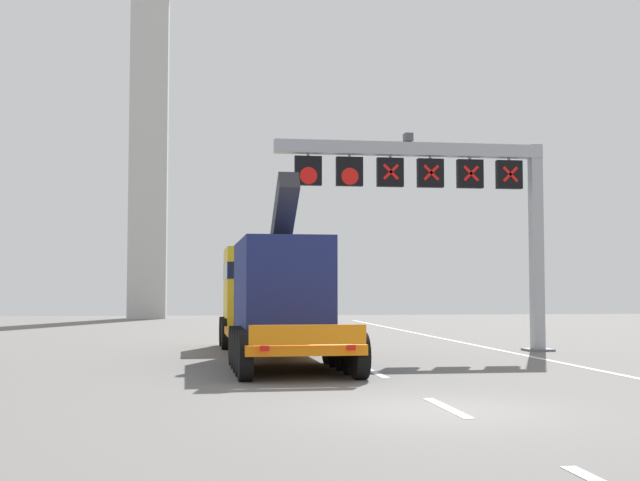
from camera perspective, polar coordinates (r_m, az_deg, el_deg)
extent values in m
plane|color=slate|center=(14.96, 7.87, -11.42)|extent=(112.00, 112.00, 0.00)
cube|color=silver|center=(15.34, 8.63, -11.19)|extent=(0.20, 2.60, 0.01)
cube|color=silver|center=(21.44, 3.81, -8.99)|extent=(0.20, 2.60, 0.01)
cube|color=silver|center=(27.63, 1.16, -7.74)|extent=(0.20, 2.60, 0.01)
cube|color=silver|center=(33.87, -0.51, -6.94)|extent=(0.20, 2.60, 0.01)
cube|color=silver|center=(40.14, -1.65, -6.39)|extent=(0.20, 2.60, 0.01)
cube|color=silver|center=(46.41, -2.49, -5.99)|extent=(0.20, 2.60, 0.01)
cube|color=silver|center=(52.70, -3.12, -5.68)|extent=(0.20, 2.60, 0.01)
cube|color=silver|center=(58.99, -3.62, -5.43)|extent=(0.20, 2.60, 0.01)
cube|color=silver|center=(65.29, -4.02, -5.24)|extent=(0.20, 2.60, 0.01)
cube|color=silver|center=(71.59, -4.35, -5.07)|extent=(0.20, 2.60, 0.01)
cube|color=silver|center=(77.90, -4.63, -4.94)|extent=(0.20, 2.60, 0.01)
cube|color=silver|center=(84.20, -4.87, -4.82)|extent=(0.20, 2.60, 0.01)
cube|color=silver|center=(28.25, 13.49, -7.56)|extent=(0.20, 63.00, 0.01)
cube|color=#9EA0A5|center=(30.05, 14.52, -0.45)|extent=(0.40, 0.40, 7.18)
cube|color=slate|center=(30.09, 14.62, -7.21)|extent=(0.90, 0.90, 0.08)
cube|color=#9EA0A5|center=(29.02, 6.16, 6.20)|extent=(9.36, 0.44, 0.44)
cube|color=#4C4C51|center=(29.08, 6.02, 6.98)|extent=(0.28, 0.40, 0.28)
cube|color=black|center=(29.94, 12.75, 4.39)|extent=(0.91, 0.24, 0.99)
cube|color=#9EA0A5|center=(30.02, 12.74, 5.42)|extent=(0.08, 0.08, 0.16)
cube|color=red|center=(29.82, 12.84, 4.43)|extent=(0.56, 0.02, 0.56)
cube|color=red|center=(29.82, 12.84, 4.43)|extent=(0.56, 0.02, 0.56)
cube|color=black|center=(29.48, 10.18, 4.49)|extent=(0.91, 0.24, 0.99)
cube|color=#9EA0A5|center=(29.56, 10.16, 5.53)|extent=(0.08, 0.08, 0.16)
cube|color=red|center=(29.35, 10.25, 4.52)|extent=(0.56, 0.02, 0.56)
cube|color=red|center=(29.35, 10.25, 4.52)|extent=(0.56, 0.02, 0.56)
cube|color=black|center=(29.08, 7.52, 4.57)|extent=(0.91, 0.24, 0.99)
cube|color=#9EA0A5|center=(29.16, 7.51, 5.63)|extent=(0.08, 0.08, 0.16)
cube|color=red|center=(28.95, 7.59, 4.60)|extent=(0.56, 0.02, 0.56)
cube|color=red|center=(28.95, 7.59, 4.60)|extent=(0.56, 0.02, 0.56)
cube|color=black|center=(28.74, 4.80, 4.65)|extent=(0.91, 0.24, 0.99)
cube|color=#9EA0A5|center=(28.82, 4.79, 5.72)|extent=(0.08, 0.08, 0.16)
cube|color=red|center=(28.61, 4.85, 4.68)|extent=(0.56, 0.02, 0.56)
cube|color=red|center=(28.61, 4.85, 4.68)|extent=(0.56, 0.02, 0.56)
cube|color=black|center=(28.47, 2.02, 4.71)|extent=(0.91, 0.24, 0.99)
cube|color=#9EA0A5|center=(28.55, 2.01, 5.79)|extent=(0.08, 0.08, 0.16)
cone|color=red|center=(28.32, 2.06, 4.39)|extent=(0.58, 0.02, 0.58)
cube|color=black|center=(28.26, -0.81, 4.77)|extent=(0.91, 0.24, 0.99)
cube|color=#9EA0A5|center=(28.35, -0.81, 5.86)|extent=(0.08, 0.08, 0.16)
cone|color=red|center=(28.11, -0.78, 4.45)|extent=(0.58, 0.02, 0.58)
cube|color=orange|center=(24.14, -2.64, -6.64)|extent=(3.04, 10.46, 0.24)
cube|color=orange|center=(18.89, -0.83, -6.42)|extent=(2.66, 0.14, 0.44)
cylinder|color=black|center=(19.56, -5.11, -7.92)|extent=(0.35, 1.11, 1.10)
cylinder|color=black|center=(19.93, 2.73, -7.85)|extent=(0.35, 1.11, 1.10)
cylinder|color=black|center=(20.61, -5.32, -7.69)|extent=(0.35, 1.11, 1.10)
cylinder|color=black|center=(20.96, 2.14, -7.63)|extent=(0.35, 1.11, 1.10)
cylinder|color=black|center=(21.65, -5.50, -7.48)|extent=(0.35, 1.11, 1.10)
cylinder|color=black|center=(21.99, 1.60, -7.43)|extent=(0.35, 1.11, 1.10)
cylinder|color=black|center=(22.70, -5.67, -7.29)|extent=(0.35, 1.11, 1.10)
cylinder|color=black|center=(23.02, 1.11, -7.26)|extent=(0.35, 1.11, 1.10)
cylinder|color=black|center=(23.74, -5.82, -7.12)|extent=(0.35, 1.11, 1.10)
cylinder|color=black|center=(24.05, 0.67, -7.09)|extent=(0.35, 1.11, 1.10)
cube|color=gold|center=(31.17, -4.09, -3.39)|extent=(2.65, 3.26, 3.10)
cube|color=black|center=(31.18, -4.09, -2.11)|extent=(2.68, 3.28, 0.60)
cylinder|color=black|center=(32.00, -6.55, -6.15)|extent=(0.37, 1.11, 1.10)
cylinder|color=black|center=(32.22, -1.95, -6.16)|extent=(0.37, 1.11, 1.10)
cylinder|color=black|center=(30.01, -6.39, -6.34)|extent=(0.37, 1.11, 1.10)
cylinder|color=black|center=(30.24, -1.47, -6.34)|extent=(0.37, 1.11, 1.10)
cube|color=navy|center=(24.50, -2.73, -3.16)|extent=(2.51, 5.77, 2.70)
cube|color=#2D2D33|center=(23.74, -2.49, 1.56)|extent=(0.63, 2.95, 2.29)
cube|color=red|center=(18.76, -3.80, -7.36)|extent=(0.20, 0.06, 0.12)
cube|color=red|center=(19.04, 2.14, -7.30)|extent=(0.20, 0.06, 0.12)
cube|color=#B7B7B2|center=(66.42, -11.49, 12.94)|extent=(2.80, 2.00, 41.43)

